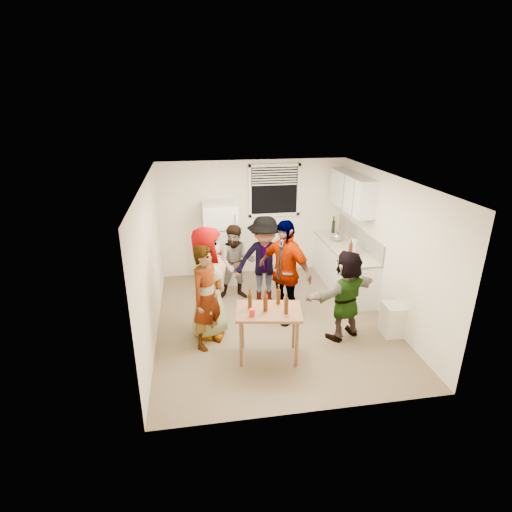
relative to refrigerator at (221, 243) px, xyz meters
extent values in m
cube|color=white|center=(0.00, 0.00, 0.00)|extent=(0.70, 0.70, 1.70)
cube|color=white|center=(2.45, -0.73, -0.42)|extent=(0.60, 2.20, 0.86)
cube|color=beige|center=(2.45, -0.73, 0.03)|extent=(0.64, 2.22, 0.04)
cube|color=beige|center=(2.74, -0.73, 0.23)|extent=(0.03, 2.20, 0.36)
cube|color=white|center=(2.58, -0.53, 1.10)|extent=(0.34, 1.60, 0.70)
cylinder|color=white|center=(2.43, -1.17, 0.05)|extent=(0.13, 0.13, 0.28)
cylinder|color=black|center=(2.50, 0.13, 0.05)|extent=(0.07, 0.07, 0.28)
cylinder|color=#47230C|center=(2.35, -1.25, 0.05)|extent=(0.06, 0.06, 0.24)
cylinder|color=#191BA6|center=(2.27, -1.46, 0.05)|extent=(0.10, 0.10, 0.13)
cube|color=gold|center=(2.67, -0.50, 0.12)|extent=(0.02, 0.17, 0.14)
cube|color=white|center=(2.63, -2.61, -0.60)|extent=(0.38, 0.38, 0.54)
cylinder|color=#47230C|center=(0.41, -2.92, -0.05)|extent=(0.07, 0.07, 0.25)
cylinder|color=red|center=(0.20, -3.03, -0.05)|extent=(0.08, 0.08, 0.11)
imported|color=gray|center=(-0.37, -2.09, -0.85)|extent=(2.04, 1.41, 0.59)
imported|color=#141933|center=(-0.40, -2.44, -0.85)|extent=(1.64, 1.61, 0.40)
imported|color=brown|center=(0.23, -0.88, -0.85)|extent=(0.83, 1.53, 0.56)
imported|color=#3B3B40|center=(0.72, -1.16, -0.85)|extent=(1.29, 1.82, 0.64)
imported|color=black|center=(0.94, -1.84, -0.85)|extent=(2.10, 2.00, 0.45)
imported|color=#CB7D3C|center=(1.79, -2.54, -0.85)|extent=(1.87, 1.92, 0.44)
camera|label=1|loc=(-0.54, -7.91, 2.79)|focal=28.00mm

